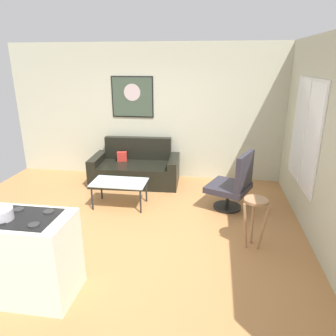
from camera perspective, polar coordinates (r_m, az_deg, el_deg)
ground at (r=4.93m, az=-6.80°, el=-11.10°), size 6.40×6.40×0.04m
back_wall at (r=6.72m, az=-1.85°, el=10.05°), size 6.40×0.05×2.80m
right_wall at (r=4.74m, az=25.93°, el=4.41°), size 0.05×6.40×2.80m
couch at (r=6.58m, az=-5.89°, el=-0.22°), size 1.82×0.97×0.90m
coffee_table at (r=5.50m, az=-8.84°, el=-2.87°), size 0.94×0.54×0.45m
armchair at (r=5.40m, az=11.93°, el=-2.82°), size 0.86×0.88×1.03m
bar_stool at (r=4.36m, az=15.56°, el=-7.51°), size 0.36×0.36×0.71m
kitchen_counter at (r=3.85m, az=-26.64°, el=-14.02°), size 1.36×0.61×0.95m
mixing_bowl at (r=3.54m, az=-28.07°, el=-7.58°), size 0.23×0.23×0.12m
wall_painting at (r=6.75m, az=-6.50°, el=12.75°), size 0.89×0.03×0.85m
window at (r=5.30m, az=23.68°, el=5.79°), size 0.03×1.50×1.66m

